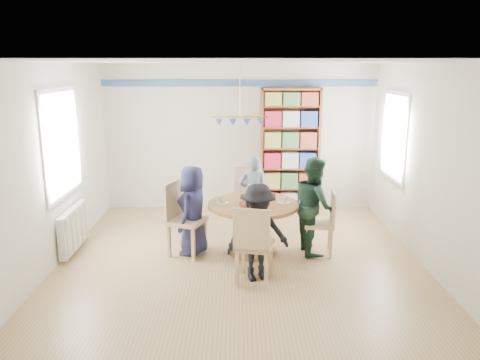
{
  "coord_description": "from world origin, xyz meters",
  "views": [
    {
      "loc": [
        -0.03,
        -6.13,
        2.64
      ],
      "look_at": [
        0.0,
        0.4,
        1.05
      ],
      "focal_mm": 35.0,
      "sensor_mm": 36.0,
      "label": 1
    }
  ],
  "objects_px": {
    "radiator": "(74,229)",
    "person_right": "(314,205)",
    "chair_left": "(181,215)",
    "bookshelf": "(290,151)",
    "dining_table": "(253,216)",
    "person_far": "(253,194)",
    "chair_far": "(249,195)",
    "person_near": "(258,233)",
    "chair_right": "(325,219)",
    "person_left": "(193,210)",
    "chair_near": "(253,242)"
  },
  "relations": [
    {
      "from": "chair_near",
      "to": "chair_left",
      "type": "bearing_deg",
      "value": 135.38
    },
    {
      "from": "person_near",
      "to": "bookshelf",
      "type": "xyz_separation_m",
      "value": [
        0.71,
        2.97,
        0.49
      ]
    },
    {
      "from": "person_left",
      "to": "person_near",
      "type": "xyz_separation_m",
      "value": [
        0.89,
        -0.86,
        -0.02
      ]
    },
    {
      "from": "dining_table",
      "to": "chair_left",
      "type": "bearing_deg",
      "value": -178.6
    },
    {
      "from": "chair_left",
      "to": "chair_near",
      "type": "xyz_separation_m",
      "value": [
        1.0,
        -0.98,
        -0.03
      ]
    },
    {
      "from": "radiator",
      "to": "person_far",
      "type": "height_order",
      "value": "person_far"
    },
    {
      "from": "chair_right",
      "to": "bookshelf",
      "type": "distance_m",
      "value": 2.22
    },
    {
      "from": "person_left",
      "to": "bookshelf",
      "type": "distance_m",
      "value": 2.69
    },
    {
      "from": "radiator",
      "to": "chair_left",
      "type": "bearing_deg",
      "value": -2.94
    },
    {
      "from": "radiator",
      "to": "bookshelf",
      "type": "distance_m",
      "value": 3.99
    },
    {
      "from": "person_far",
      "to": "person_near",
      "type": "relative_size",
      "value": 1.03
    },
    {
      "from": "person_left",
      "to": "bookshelf",
      "type": "relative_size",
      "value": 0.57
    },
    {
      "from": "radiator",
      "to": "person_right",
      "type": "relative_size",
      "value": 0.71
    },
    {
      "from": "radiator",
      "to": "dining_table",
      "type": "distance_m",
      "value": 2.61
    },
    {
      "from": "chair_left",
      "to": "bookshelf",
      "type": "distance_m",
      "value": 2.81
    },
    {
      "from": "chair_far",
      "to": "bookshelf",
      "type": "distance_m",
      "value": 1.43
    },
    {
      "from": "chair_left",
      "to": "bookshelf",
      "type": "bearing_deg",
      "value": 50.23
    },
    {
      "from": "radiator",
      "to": "person_right",
      "type": "height_order",
      "value": "person_right"
    },
    {
      "from": "chair_right",
      "to": "bookshelf",
      "type": "height_order",
      "value": "bookshelf"
    },
    {
      "from": "dining_table",
      "to": "person_far",
      "type": "xyz_separation_m",
      "value": [
        0.03,
        0.86,
        0.09
      ]
    },
    {
      "from": "chair_right",
      "to": "person_right",
      "type": "distance_m",
      "value": 0.25
    },
    {
      "from": "person_far",
      "to": "bookshelf",
      "type": "xyz_separation_m",
      "value": [
        0.71,
        1.23,
        0.48
      ]
    },
    {
      "from": "chair_right",
      "to": "person_near",
      "type": "relative_size",
      "value": 0.74
    },
    {
      "from": "person_left",
      "to": "bookshelf",
      "type": "xyz_separation_m",
      "value": [
        1.6,
        2.11,
        0.47
      ]
    },
    {
      "from": "chair_far",
      "to": "person_near",
      "type": "distance_m",
      "value": 1.89
    },
    {
      "from": "chair_right",
      "to": "person_near",
      "type": "height_order",
      "value": "person_near"
    },
    {
      "from": "radiator",
      "to": "chair_near",
      "type": "bearing_deg",
      "value": -22.49
    },
    {
      "from": "radiator",
      "to": "chair_near",
      "type": "relative_size",
      "value": 0.99
    },
    {
      "from": "chair_left",
      "to": "chair_far",
      "type": "height_order",
      "value": "chair_left"
    },
    {
      "from": "person_right",
      "to": "chair_left",
      "type": "bearing_deg",
      "value": 85.38
    },
    {
      "from": "chair_far",
      "to": "person_far",
      "type": "height_order",
      "value": "person_far"
    },
    {
      "from": "dining_table",
      "to": "bookshelf",
      "type": "relative_size",
      "value": 0.57
    },
    {
      "from": "dining_table",
      "to": "person_near",
      "type": "bearing_deg",
      "value": -88.11
    },
    {
      "from": "chair_left",
      "to": "chair_near",
      "type": "height_order",
      "value": "chair_left"
    },
    {
      "from": "person_near",
      "to": "bookshelf",
      "type": "distance_m",
      "value": 3.1
    },
    {
      "from": "chair_left",
      "to": "person_far",
      "type": "bearing_deg",
      "value": 39.97
    },
    {
      "from": "radiator",
      "to": "bookshelf",
      "type": "xyz_separation_m",
      "value": [
        3.34,
        2.04,
        0.77
      ]
    },
    {
      "from": "person_left",
      "to": "person_near",
      "type": "bearing_deg",
      "value": 62.62
    },
    {
      "from": "person_far",
      "to": "chair_near",
      "type": "bearing_deg",
      "value": 86.27
    },
    {
      "from": "radiator",
      "to": "chair_left",
      "type": "relative_size",
      "value": 0.94
    },
    {
      "from": "dining_table",
      "to": "chair_far",
      "type": "relative_size",
      "value": 1.23
    },
    {
      "from": "person_right",
      "to": "chair_right",
      "type": "bearing_deg",
      "value": -119.8
    },
    {
      "from": "person_right",
      "to": "person_far",
      "type": "bearing_deg",
      "value": 39.35
    },
    {
      "from": "chair_near",
      "to": "person_right",
      "type": "relative_size",
      "value": 0.72
    },
    {
      "from": "radiator",
      "to": "person_near",
      "type": "relative_size",
      "value": 0.8
    },
    {
      "from": "dining_table",
      "to": "person_right",
      "type": "relative_size",
      "value": 0.93
    },
    {
      "from": "dining_table",
      "to": "person_near",
      "type": "relative_size",
      "value": 1.04
    },
    {
      "from": "radiator",
      "to": "person_near",
      "type": "distance_m",
      "value": 2.81
    },
    {
      "from": "chair_near",
      "to": "person_near",
      "type": "bearing_deg",
      "value": 65.22
    },
    {
      "from": "person_left",
      "to": "person_right",
      "type": "distance_m",
      "value": 1.74
    }
  ]
}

